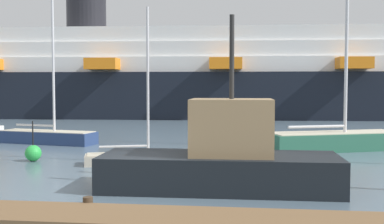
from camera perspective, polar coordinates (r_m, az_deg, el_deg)
ground_plane at (r=15.21m, az=-7.98°, el=-9.65°), size 600.00×600.00×0.00m
sailboat_0 at (r=28.71m, az=-17.16°, el=-2.61°), size 6.08×2.70×10.97m
sailboat_1 at (r=20.55m, az=-6.37°, el=-5.32°), size 4.80×2.51×6.76m
sailboat_3 at (r=25.77m, az=17.02°, el=-3.15°), size 7.46×4.40×10.80m
fishing_boat_1 at (r=15.32m, az=3.79°, el=-5.70°), size 7.73×2.75×5.65m
channel_buoy_0 at (r=32.13m, az=6.22°, el=-2.32°), size 0.55×0.55×1.45m
channel_buoy_1 at (r=22.21m, az=-18.77°, el=-4.74°), size 0.73×0.73×1.81m
cruise_ship at (r=51.68m, az=3.97°, el=4.27°), size 86.81×16.66×13.73m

